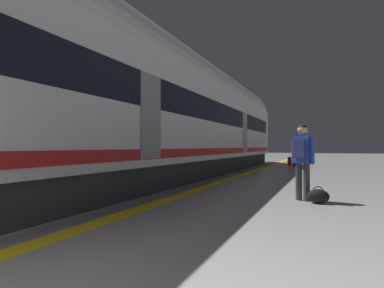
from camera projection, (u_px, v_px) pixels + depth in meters
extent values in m
cube|color=yellow|center=(227.00, 180.00, 10.99)|extent=(0.36, 80.00, 0.01)
cube|color=slate|center=(219.00, 179.00, 11.11)|extent=(0.57, 80.00, 0.01)
cube|color=#38383D|center=(169.00, 169.00, 11.35)|extent=(2.67, 23.66, 0.70)
cube|color=white|center=(169.00, 120.00, 11.36)|extent=(2.90, 24.64, 2.90)
cylinder|color=white|center=(169.00, 82.00, 11.37)|extent=(2.84, 24.15, 2.84)
cube|color=black|center=(169.00, 111.00, 11.36)|extent=(2.93, 23.17, 0.80)
cube|color=red|center=(169.00, 152.00, 11.35)|extent=(2.94, 24.15, 0.24)
cone|color=white|center=(252.00, 137.00, 23.86)|extent=(2.75, 2.60, 2.75)
cube|color=gray|center=(151.00, 116.00, 7.39)|extent=(0.02, 0.90, 2.00)
cube|color=gray|center=(245.00, 133.00, 15.86)|extent=(0.02, 0.90, 2.00)
cylinder|color=#383842|center=(299.00, 181.00, 6.86)|extent=(0.14, 0.14, 0.83)
cylinder|color=#383842|center=(307.00, 182.00, 6.73)|extent=(0.14, 0.14, 0.83)
cube|color=blue|center=(303.00, 149.00, 6.80)|extent=(0.39, 0.31, 0.59)
cylinder|color=blue|center=(294.00, 151.00, 6.96)|extent=(0.09, 0.09, 0.55)
cylinder|color=blue|center=(312.00, 152.00, 6.65)|extent=(0.09, 0.09, 0.55)
sphere|color=beige|center=(302.00, 130.00, 6.81)|extent=(0.22, 0.22, 0.22)
sphere|color=black|center=(302.00, 129.00, 6.81)|extent=(0.20, 0.20, 0.20)
cube|color=navy|center=(299.00, 148.00, 6.70)|extent=(0.29, 0.22, 0.39)
ellipsoid|color=black|center=(318.00, 196.00, 6.43)|extent=(0.44, 0.26, 0.30)
torus|color=black|center=(318.00, 191.00, 6.43)|extent=(0.22, 0.02, 0.22)
cylinder|color=black|center=(296.00, 160.00, 18.28)|extent=(0.14, 0.14, 0.84)
cylinder|color=black|center=(299.00, 160.00, 18.25)|extent=(0.14, 0.14, 0.84)
cube|color=orange|center=(297.00, 147.00, 18.27)|extent=(0.38, 0.28, 0.60)
cylinder|color=orange|center=(293.00, 148.00, 18.31)|extent=(0.09, 0.09, 0.56)
cylinder|color=orange|center=(301.00, 148.00, 18.25)|extent=(0.09, 0.09, 0.56)
sphere|color=tan|center=(297.00, 140.00, 18.27)|extent=(0.22, 0.22, 0.22)
sphere|color=black|center=(297.00, 140.00, 18.27)|extent=(0.20, 0.20, 0.20)
cube|color=#A51E1E|center=(291.00, 161.00, 18.26)|extent=(0.42, 0.30, 0.51)
cube|color=#A51E1E|center=(291.00, 162.00, 18.37)|extent=(0.31, 0.09, 0.28)
cylinder|color=black|center=(289.00, 166.00, 18.21)|extent=(0.03, 0.06, 0.06)
cylinder|color=black|center=(294.00, 166.00, 18.16)|extent=(0.03, 0.06, 0.06)
cylinder|color=gray|center=(289.00, 154.00, 18.22)|extent=(0.02, 0.02, 0.38)
cylinder|color=gray|center=(293.00, 154.00, 18.19)|extent=(0.02, 0.02, 0.38)
cube|color=black|center=(291.00, 151.00, 18.21)|extent=(0.22, 0.07, 0.02)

